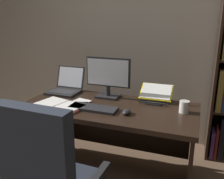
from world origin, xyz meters
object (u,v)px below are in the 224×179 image
computer_mouse (127,112)px  coffee_mug (184,107)px  desk (112,123)px  keyboard (93,108)px  monitor (108,78)px  pen (81,102)px  laptop (66,87)px  notepad (79,103)px  open_binder (59,106)px  reading_stand_with_book (156,94)px

computer_mouse → coffee_mug: 0.48m
desk → keyboard: bearing=-115.0°
keyboard → monitor: bearing=90.0°
desk → pen: pen is taller
keyboard → coffee_mug: coffee_mug is taller
laptop → computer_mouse: size_ratio=3.17×
desk → notepad: bearing=-159.8°
computer_mouse → open_binder: (-0.61, -0.05, -0.01)m
laptop → pen: (0.31, -0.27, -0.04)m
desk → laptop: bearing=163.8°
laptop → keyboard: 0.61m
pen → coffee_mug: size_ratio=1.38×
coffee_mug → keyboard: bearing=-165.0°
computer_mouse → notepad: computer_mouse is taller
coffee_mug → open_binder: bearing=-166.7°
open_binder → reading_stand_with_book: bearing=45.1°
monitor → keyboard: size_ratio=1.06×
monitor → open_binder: (-0.31, -0.41, -0.18)m
coffee_mug → monitor: bearing=167.7°
laptop → open_binder: 0.45m
coffee_mug → pen: bearing=-173.7°
keyboard → notepad: size_ratio=2.00×
computer_mouse → notepad: size_ratio=0.50×
laptop → coffee_mug: bearing=-8.0°
desk → reading_stand_with_book: (0.37, 0.22, 0.27)m
desk → open_binder: 0.52m
monitor → computer_mouse: 0.50m
laptop → desk: bearing=-16.2°
monitor → pen: (-0.17, -0.26, -0.18)m
notepad → laptop: bearing=137.2°
laptop → coffee_mug: laptop is taller
reading_stand_with_book → pen: bearing=-153.1°
reading_stand_with_book → notepad: bearing=-153.8°
open_binder → pen: open_binder is taller
laptop → keyboard: (0.48, -0.37, -0.04)m
monitor → pen: size_ratio=3.17×
open_binder → notepad: (0.12, 0.15, -0.01)m
desk → keyboard: 0.31m
monitor → keyboard: bearing=-90.0°
keyboard → coffee_mug: (0.74, 0.20, 0.04)m
pen → coffee_mug: coffee_mug is taller
open_binder → coffee_mug: size_ratio=4.86×
laptop → notepad: 0.40m
pen → reading_stand_with_book: bearing=26.9°
laptop → notepad: size_ratio=1.57×
laptop → computer_mouse: 0.87m
desk → laptop: laptop is taller
monitor → notepad: size_ratio=2.12×
computer_mouse → open_binder: size_ratio=0.21×
reading_stand_with_book → pen: size_ratio=2.15×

